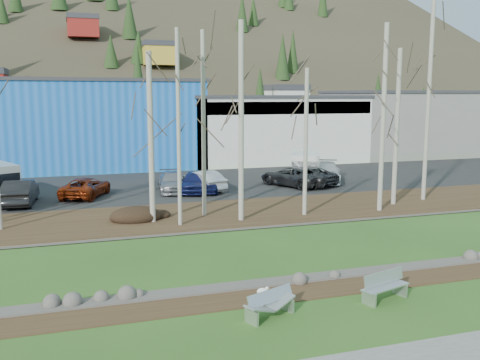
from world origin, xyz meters
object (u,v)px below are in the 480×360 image
object	(u,v)px
seagull	(263,291)
car_1	(20,192)
car_8	(195,182)
car_9	(303,176)
car_2	(86,187)
car_6	(293,176)
bench_damaged	(270,304)
car_3	(172,182)
van_white	(304,166)
car_7	(326,172)
bench_intact	(385,286)
car_4	(208,181)
car_5	(203,181)

from	to	relation	value
seagull	car_1	size ratio (longest dim) A/B	0.10
car_8	car_9	bearing A→B (deg)	22.53
car_2	car_6	xyz separation A→B (m)	(14.79, -0.17, 0.07)
bench_damaged	car_3	size ratio (longest dim) A/B	0.41
bench_damaged	car_1	bearing A→B (deg)	90.59
car_1	car_6	distance (m)	18.75
car_3	van_white	bearing A→B (deg)	15.24
bench_damaged	seagull	bearing A→B (deg)	54.64
car_7	bench_intact	bearing A→B (deg)	-86.20
bench_intact	car_1	bearing A→B (deg)	105.91
car_2	car_7	world-z (taller)	car_7
car_2	car_3	world-z (taller)	car_3
bench_intact	car_4	bearing A→B (deg)	75.29
bench_damaged	car_7	xyz separation A→B (m)	(13.16, 22.23, 0.50)
car_5	car_8	distance (m)	0.75
seagull	car_8	distance (m)	19.52
car_1	bench_damaged	bearing A→B (deg)	117.48
car_2	car_8	world-z (taller)	car_8
car_8	van_white	size ratio (longest dim) A/B	0.78
car_9	bench_intact	bearing A→B (deg)	46.90
bench_intact	car_1	world-z (taller)	car_1
bench_damaged	van_white	bearing A→B (deg)	40.39
seagull	car_9	world-z (taller)	car_9
car_2	car_9	xyz separation A→B (m)	(15.64, -0.17, 0.07)
car_9	car_7	bearing A→B (deg)	175.13
seagull	car_7	world-z (taller)	car_7
van_white	car_5	bearing A→B (deg)	-143.05
car_3	car_7	world-z (taller)	car_7
car_4	car_5	xyz separation A→B (m)	(-0.27, 0.35, -0.01)
bench_intact	car_5	bearing A→B (deg)	75.98
bench_damaged	car_4	xyz separation A→B (m)	(3.40, 21.07, 0.46)
seagull	car_3	size ratio (longest dim) A/B	0.10
seagull	car_6	size ratio (longest dim) A/B	0.09
car_6	bench_intact	bearing A→B (deg)	49.01
seagull	car_2	size ratio (longest dim) A/B	0.10
car_9	bench_damaged	bearing A→B (deg)	37.40
car_3	van_white	distance (m)	11.00
seagull	car_9	size ratio (longest dim) A/B	0.09
bench_intact	car_8	bearing A→B (deg)	77.84
seagull	bench_intact	bearing A→B (deg)	-7.62
car_4	van_white	bearing A→B (deg)	36.98
car_2	car_4	distance (m)	8.21
seagull	car_6	world-z (taller)	car_6
bench_damaged	car_8	world-z (taller)	car_8
car_2	car_8	xyz separation A→B (m)	(7.27, -0.44, 0.07)
bench_intact	bench_damaged	distance (m)	4.18
car_4	car_5	world-z (taller)	car_4
car_4	car_7	bearing A→B (deg)	27.43
car_6	car_5	bearing A→B (deg)	-26.29
car_3	car_9	distance (m)	9.79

